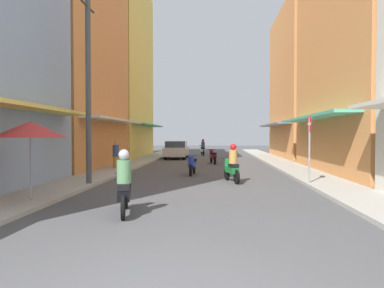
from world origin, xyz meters
TOP-DOWN VIEW (x-y plane):
  - ground_plane at (0.00, 16.83)m, footprint 91.65×91.65m
  - sidewalk_left at (-4.88, 16.83)m, footprint 1.88×49.66m
  - sidewalk_right at (4.88, 16.83)m, footprint 1.88×49.66m
  - building_left_mid at (-8.82, 16.43)m, footprint 7.05×9.79m
  - building_left_far at (-8.82, 26.52)m, footprint 7.05×9.74m
  - building_right_far at (8.82, 25.85)m, footprint 7.05×10.90m
  - motorbike_blue at (-0.58, 13.04)m, footprint 0.55×1.81m
  - motorbike_white at (-0.72, 29.46)m, footprint 0.60×1.79m
  - motorbike_green at (1.21, 10.48)m, footprint 0.69×1.76m
  - motorbike_maroon at (0.34, 19.90)m, footprint 0.62×1.79m
  - motorbike_black at (-1.65, 4.46)m, footprint 0.62×1.79m
  - parked_car at (-2.71, 24.83)m, footprint 1.81×4.12m
  - pedestrian_crossing at (-4.93, 14.99)m, footprint 0.34×0.34m
  - vendor_umbrella at (-4.55, 5.47)m, footprint 1.94×1.94m
  - utility_pole at (-4.19, 8.93)m, footprint 0.20×1.20m
  - street_sign_no_entry at (4.09, 9.67)m, footprint 0.07×0.60m

SIDE VIEW (x-z plane):
  - ground_plane at x=0.00m, z-range 0.00..0.00m
  - sidewalk_left at x=-4.88m, z-range 0.00..0.12m
  - sidewalk_right at x=4.88m, z-range 0.00..0.12m
  - motorbike_blue at x=-0.58m, z-range 0.02..0.99m
  - motorbike_maroon at x=0.34m, z-range 0.02..0.99m
  - motorbike_white at x=-0.72m, z-range -0.09..1.49m
  - motorbike_green at x=1.21m, z-range -0.09..1.49m
  - motorbike_black at x=-1.65m, z-range -0.09..1.49m
  - parked_car at x=-2.71m, z-range 0.01..1.46m
  - pedestrian_crossing at x=-4.93m, z-range 0.00..1.64m
  - street_sign_no_entry at x=4.09m, z-range 0.39..3.04m
  - vendor_umbrella at x=-4.55m, z-range 0.92..3.23m
  - utility_pole at x=-4.19m, z-range 0.08..7.36m
  - building_right_far at x=8.82m, z-range -0.01..12.27m
  - building_left_far at x=-8.82m, z-range -0.01..15.25m
  - building_left_mid at x=-8.82m, z-range -0.01..17.75m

